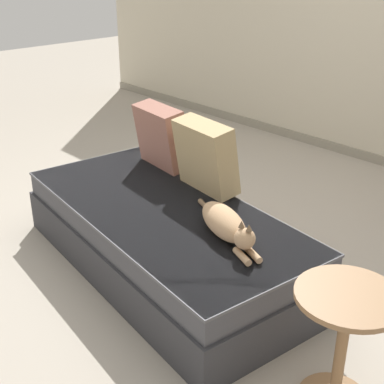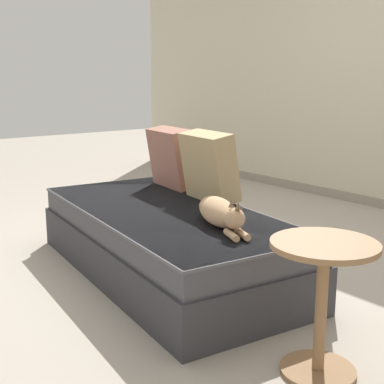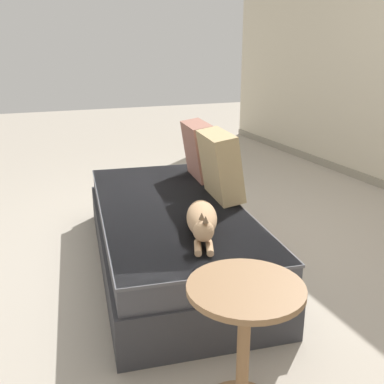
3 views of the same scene
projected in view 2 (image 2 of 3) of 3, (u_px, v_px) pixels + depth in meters
ground_plane at (213, 260)px, 3.65m from camera, size 16.00×16.00×0.00m
couch at (165, 241)px, 3.36m from camera, size 2.12×1.16×0.42m
throw_pillow_corner at (172, 158)px, 3.92m from camera, size 0.45×0.26×0.44m
throw_pillow_middle at (209, 166)px, 3.49m from camera, size 0.46×0.28×0.46m
cat at (220, 213)px, 2.93m from camera, size 0.70×0.35×0.19m
side_table at (322, 289)px, 2.19m from camera, size 0.44×0.44×0.58m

